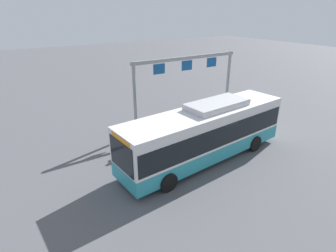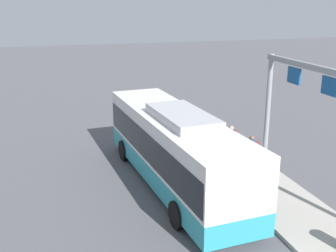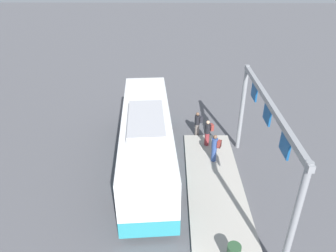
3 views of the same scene
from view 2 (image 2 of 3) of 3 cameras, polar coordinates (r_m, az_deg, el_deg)
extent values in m
plane|color=#56565B|center=(18.08, 0.83, -8.09)|extent=(120.00, 120.00, 0.00)
cube|color=#B2ADA3|center=(17.70, 14.03, -8.91)|extent=(10.00, 2.80, 0.16)
cube|color=teal|center=(17.76, 0.84, -5.82)|extent=(11.09, 3.38, 0.85)
cube|color=white|center=(17.28, 0.86, -1.61)|extent=(11.09, 3.38, 1.90)
cube|color=black|center=(17.34, 0.86, -2.24)|extent=(10.88, 3.40, 1.20)
cube|color=black|center=(22.28, -4.44, 2.32)|extent=(0.21, 2.12, 1.50)
cube|color=#B7B7BC|center=(16.23, 1.97, 1.32)|extent=(3.95, 2.05, 0.36)
cube|color=orange|center=(22.01, -4.44, 4.42)|extent=(0.26, 1.75, 0.28)
cylinder|color=black|center=(20.75, -6.05, -3.31)|extent=(1.02, 0.38, 1.00)
cylinder|color=black|center=(21.45, 0.14, -2.53)|extent=(1.02, 0.38, 1.00)
cylinder|color=black|center=(14.75, 1.28, -12.03)|extent=(1.02, 0.38, 1.00)
cylinder|color=black|center=(15.73, 9.52, -10.34)|extent=(1.02, 0.38, 1.00)
cylinder|color=slate|center=(21.66, 5.82, -2.64)|extent=(0.31, 0.31, 0.85)
cylinder|color=black|center=(21.42, 5.87, -0.82)|extent=(0.38, 0.38, 0.60)
sphere|color=brown|center=(21.30, 5.91, 0.24)|extent=(0.22, 0.22, 0.22)
cube|color=#26262D|center=(21.49, 6.54, -0.70)|extent=(0.30, 0.21, 0.40)
cylinder|color=maroon|center=(20.62, 8.55, -3.29)|extent=(0.36, 0.36, 0.85)
cylinder|color=black|center=(20.38, 8.64, -1.38)|extent=(0.44, 0.44, 0.60)
sphere|color=tan|center=(20.26, 8.69, -0.28)|extent=(0.22, 0.22, 0.22)
cube|color=maroon|center=(20.56, 9.15, -1.16)|extent=(0.33, 0.27, 0.40)
cylinder|color=#334C8C|center=(19.35, 11.21, -4.81)|extent=(0.37, 0.37, 0.85)
cylinder|color=#334C8C|center=(19.10, 11.33, -2.79)|extent=(0.45, 0.45, 0.60)
sphere|color=brown|center=(18.97, 11.40, -1.62)|extent=(0.22, 0.22, 0.22)
cube|color=maroon|center=(19.11, 12.12, -2.73)|extent=(0.33, 0.28, 0.40)
cylinder|color=gray|center=(20.90, 13.51, 2.48)|extent=(0.24, 0.24, 5.20)
cube|color=gray|center=(16.87, 21.44, 6.92)|extent=(9.12, 0.20, 0.24)
cube|color=#144C8C|center=(16.96, 21.25, 5.10)|extent=(0.90, 0.08, 0.70)
cube|color=#144C8C|center=(18.88, 16.86, 6.61)|extent=(0.90, 0.08, 0.70)
camera|label=1|loc=(25.92, -31.27, 16.14)|focal=29.05mm
camera|label=3|loc=(7.00, 71.00, 32.25)|focal=33.77mm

